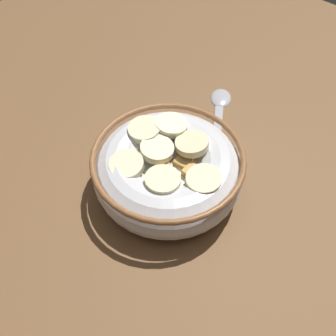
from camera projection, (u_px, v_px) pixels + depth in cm
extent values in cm
cube|color=brown|center=(168.00, 191.00, 44.32)|extent=(92.08, 92.08, 2.00)
cylinder|color=silver|center=(168.00, 184.00, 43.30)|extent=(8.46, 8.46, 0.60)
torus|color=silver|center=(168.00, 171.00, 41.59)|extent=(15.37, 15.37, 4.99)
torus|color=brown|center=(168.00, 157.00, 39.87)|extent=(15.51, 15.51, 0.60)
cylinder|color=white|center=(168.00, 166.00, 40.88)|extent=(12.38, 12.38, 0.40)
cube|color=#B78947|center=(184.00, 161.00, 40.56)|extent=(1.72, 1.77, 0.83)
cube|color=#AD7F42|center=(160.00, 140.00, 42.23)|extent=(2.24, 2.23, 0.77)
cube|color=tan|center=(181.00, 129.00, 43.12)|extent=(2.12, 2.08, 0.92)
cube|color=tan|center=(165.00, 169.00, 39.80)|extent=(2.20, 2.23, 0.92)
cube|color=#AD7F42|center=(120.00, 166.00, 40.02)|extent=(2.01, 2.05, 0.87)
cube|color=tan|center=(195.00, 150.00, 41.28)|extent=(2.18, 2.20, 0.86)
cube|color=#B78947|center=(162.00, 182.00, 38.70)|extent=(2.24, 2.24, 0.78)
cube|color=tan|center=(135.00, 135.00, 42.86)|extent=(1.83, 1.83, 0.72)
cube|color=tan|center=(175.00, 196.00, 37.97)|extent=(1.86, 1.88, 0.76)
cube|color=tan|center=(147.00, 146.00, 41.93)|extent=(2.16, 2.14, 0.77)
cube|color=#B78947|center=(165.00, 150.00, 41.25)|extent=(2.21, 2.21, 0.72)
cube|color=#B78947|center=(149.00, 129.00, 43.51)|extent=(1.96, 1.98, 0.75)
cube|color=tan|center=(128.00, 181.00, 38.84)|extent=(2.01, 2.03, 0.78)
cube|color=#AD7F42|center=(142.00, 192.00, 38.12)|extent=(1.96, 1.96, 0.71)
cube|color=tan|center=(211.00, 147.00, 41.75)|extent=(2.22, 2.20, 0.82)
cube|color=#AD7F42|center=(211.00, 188.00, 38.55)|extent=(1.67, 1.74, 0.90)
cube|color=tan|center=(192.00, 172.00, 39.56)|extent=(1.60, 1.60, 0.71)
cylinder|color=#F4EABC|center=(155.00, 151.00, 40.15)|extent=(4.87, 4.87, 1.08)
cylinder|color=#F4EABC|center=(144.00, 129.00, 41.76)|extent=(4.75, 4.77, 1.17)
cylinder|color=beige|center=(204.00, 180.00, 38.07)|extent=(3.95, 3.97, 0.96)
cylinder|color=#F9EFC6|center=(171.00, 125.00, 42.17)|extent=(4.56, 4.60, 1.19)
cylinder|color=#F4EABC|center=(126.00, 165.00, 39.25)|extent=(4.33, 4.38, 1.21)
cylinder|color=beige|center=(163.00, 180.00, 37.95)|extent=(4.28, 4.30, 0.92)
cylinder|color=beige|center=(192.00, 144.00, 40.65)|extent=(4.88, 4.82, 1.42)
ellipsoid|color=#A5A5AD|center=(221.00, 96.00, 51.97)|extent=(4.14, 4.45, 0.80)
cube|color=#A5A5AD|center=(217.00, 138.00, 47.64)|extent=(6.63, 9.76, 0.36)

